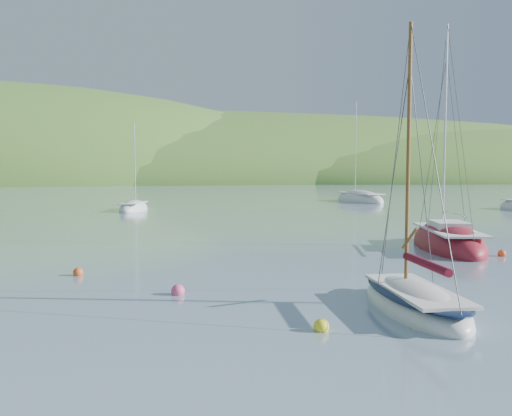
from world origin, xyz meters
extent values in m
plane|color=slate|center=(0.00, 0.00, 0.00)|extent=(700.00, 700.00, 0.00)
ellipsoid|color=#385F24|center=(0.00, 170.00, 0.00)|extent=(440.00, 110.00, 44.00)
ellipsoid|color=#385F24|center=(90.00, 160.00, 0.00)|extent=(240.00, 100.00, 34.00)
ellipsoid|color=white|center=(3.90, 0.00, 0.11)|extent=(2.56, 6.27, 1.51)
cube|color=silver|center=(3.90, -0.12, 0.65)|extent=(1.92, 4.89, 0.10)
cylinder|color=brown|center=(3.94, 0.74, 4.73)|extent=(0.12, 0.12, 8.23)
ellipsoid|color=#0B1733|center=(3.90, 0.00, 0.55)|extent=(2.52, 6.21, 0.26)
cylinder|color=maroon|center=(3.87, -0.74, 1.56)|extent=(0.38, 2.97, 0.24)
ellipsoid|color=maroon|center=(11.52, 12.07, 0.17)|extent=(4.97, 9.34, 2.45)
cube|color=silver|center=(11.48, 11.90, 1.03)|extent=(3.77, 7.26, 0.10)
cylinder|color=silver|center=(11.76, 13.11, 6.54)|extent=(0.12, 0.12, 11.10)
cube|color=silver|center=(11.48, 11.90, 1.27)|extent=(2.18, 2.80, 0.42)
cylinder|color=silver|center=(11.28, 11.03, 1.94)|extent=(1.04, 4.18, 0.09)
ellipsoid|color=white|center=(-6.20, 41.90, 0.13)|extent=(3.68, 6.98, 1.81)
cube|color=silver|center=(-6.23, 41.77, 0.77)|extent=(2.79, 5.43, 0.10)
cylinder|color=silver|center=(-6.03, 42.68, 4.72)|extent=(0.12, 0.12, 7.97)
ellipsoid|color=white|center=(21.02, 51.50, 0.18)|extent=(4.99, 9.97, 2.59)
cube|color=silver|center=(21.05, 51.31, 1.09)|extent=(3.78, 7.76, 0.10)
cylinder|color=silver|center=(20.82, 52.62, 6.76)|extent=(0.12, 0.12, 11.43)
sphere|color=yellow|center=(0.46, -1.63, 0.12)|extent=(0.42, 0.42, 0.42)
sphere|color=#E04D7D|center=(-3.17, 3.40, 0.12)|extent=(0.47, 0.47, 0.47)
sphere|color=#D04E1F|center=(12.81, 9.16, 0.12)|extent=(0.40, 0.40, 0.40)
sphere|color=#D04E1F|center=(-7.02, 7.55, 0.12)|extent=(0.41, 0.41, 0.41)
camera|label=1|loc=(-3.82, -16.09, 4.39)|focal=40.00mm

